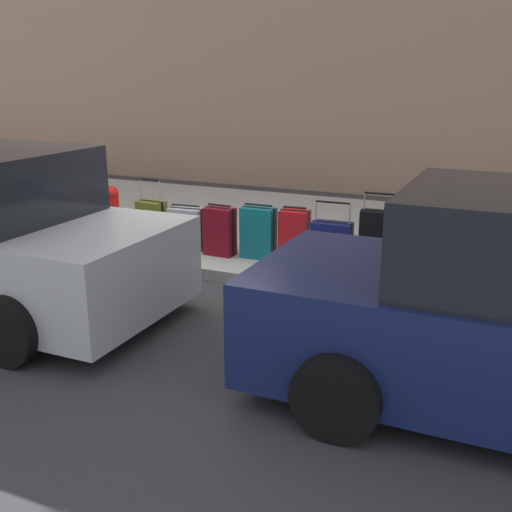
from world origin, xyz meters
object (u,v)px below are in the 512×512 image
object	(u,v)px
suitcase_olive_1	(426,255)
fire_hydrant	(112,212)
suitcase_olive_8	(152,224)
suitcase_red_4	(294,237)
suitcase_silver_0	(473,261)
suitcase_navy_3	(331,246)
suitcase_maroon_6	(220,231)
bollard_post	(68,208)
suitcase_silver_7	(186,229)
suitcase_teal_5	(258,233)
suitcase_black_2	(379,243)

from	to	relation	value
suitcase_olive_1	fire_hydrant	size ratio (longest dim) A/B	1.16
suitcase_olive_1	suitcase_olive_8	xyz separation A→B (m)	(3.71, -0.01, -0.01)
suitcase_olive_1	suitcase_red_4	size ratio (longest dim) A/B	1.26
suitcase_silver_0	suitcase_olive_8	world-z (taller)	suitcase_olive_8
suitcase_navy_3	suitcase_olive_1	bearing A→B (deg)	178.69
suitcase_red_4	fire_hydrant	world-z (taller)	fire_hydrant
suitcase_navy_3	suitcase_olive_8	bearing A→B (deg)	0.29
suitcase_silver_0	suitcase_olive_8	distance (m)	4.21
suitcase_red_4	suitcase_maroon_6	world-z (taller)	suitcase_red_4
suitcase_silver_0	bollard_post	xyz separation A→B (m)	(5.55, 0.15, 0.15)
suitcase_silver_7	bollard_post	distance (m)	1.88
suitcase_silver_0	suitcase_teal_5	xyz separation A→B (m)	(2.65, -0.07, 0.03)
suitcase_olive_1	suitcase_silver_7	xyz separation A→B (m)	(3.19, -0.05, -0.04)
suitcase_silver_7	suitcase_navy_3	bearing A→B (deg)	179.24
suitcase_silver_0	suitcase_olive_8	size ratio (longest dim) A/B	0.97
suitcase_red_4	suitcase_maroon_6	distance (m)	1.01
suitcase_silver_7	bollard_post	bearing A→B (deg)	4.75
suitcase_silver_0	suitcase_teal_5	bearing A→B (deg)	-1.50
suitcase_red_4	bollard_post	bearing A→B (deg)	3.64
suitcase_silver_7	suitcase_olive_8	size ratio (longest dim) A/B	0.66
suitcase_silver_0	suitcase_red_4	distance (m)	2.15
suitcase_navy_3	suitcase_olive_8	xyz separation A→B (m)	(2.57, 0.01, 0.02)
suitcase_red_4	suitcase_teal_5	distance (m)	0.50
suitcase_teal_5	fire_hydrant	size ratio (longest dim) A/B	0.91
bollard_post	suitcase_olive_8	bearing A→B (deg)	-175.13
bollard_post	suitcase_olive_1	bearing A→B (deg)	-178.85
suitcase_teal_5	suitcase_olive_8	bearing A→B (deg)	3.66
suitcase_black_2	suitcase_teal_5	world-z (taller)	suitcase_black_2
suitcase_olive_1	suitcase_black_2	bearing A→B (deg)	-8.61
suitcase_red_4	suitcase_navy_3	bearing A→B (deg)	170.27
suitcase_black_2	suitcase_silver_7	world-z (taller)	suitcase_black_2
suitcase_silver_0	suitcase_olive_1	xyz separation A→B (m)	(0.50, 0.04, 0.03)
suitcase_black_2	suitcase_navy_3	world-z (taller)	suitcase_black_2
suitcase_navy_3	bollard_post	bearing A→B (deg)	1.87
suitcase_red_4	suitcase_silver_7	distance (m)	1.54
suitcase_black_2	suitcase_olive_8	bearing A→B (deg)	1.32
suitcase_olive_1	suitcase_teal_5	bearing A→B (deg)	-3.01
suitcase_silver_0	suitcase_olive_8	xyz separation A→B (m)	(4.21, 0.03, 0.02)
suitcase_olive_1	suitcase_teal_5	size ratio (longest dim) A/B	1.28
suitcase_olive_1	fire_hydrant	world-z (taller)	suitcase_olive_1
suitcase_silver_0	bollard_post	bearing A→B (deg)	1.50
suitcase_silver_7	suitcase_olive_8	world-z (taller)	suitcase_olive_8
suitcase_navy_3	suitcase_silver_7	xyz separation A→B (m)	(2.05, -0.03, -0.01)
suitcase_olive_1	suitcase_red_4	distance (m)	1.66
suitcase_maroon_6	suitcase_silver_7	distance (m)	0.53
suitcase_black_2	suitcase_maroon_6	bearing A→B (deg)	1.75
suitcase_navy_3	suitcase_maroon_6	xyz separation A→B (m)	(1.53, 0.00, 0.02)
suitcase_olive_1	suitcase_maroon_6	distance (m)	2.66
suitcase_olive_1	suitcase_olive_8	distance (m)	3.71
suitcase_olive_1	suitcase_red_4	xyz separation A→B (m)	(1.65, -0.11, 0.01)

